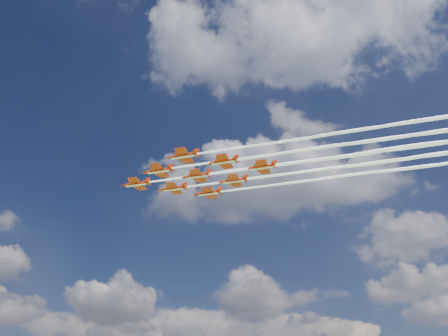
# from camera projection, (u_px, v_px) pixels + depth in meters

# --- Properties ---
(jet_lead) EXTENTS (156.96, 8.97, 2.62)m
(jet_lead) POSITION_uv_depth(u_px,v_px,m) (373.00, 152.00, 126.89)
(jet_lead) COLOR red
(jet_row2_port) EXTENTS (156.96, 8.97, 2.62)m
(jet_row2_port) POSITION_uv_depth(u_px,v_px,m) (413.00, 135.00, 119.18)
(jet_row2_port) COLOR red
(jet_row2_starb) EXTENTS (156.96, 8.97, 2.62)m
(jet_row2_starb) POSITION_uv_depth(u_px,v_px,m) (409.00, 158.00, 129.77)
(jet_row2_starb) COLOR red
(jet_row3_starb) EXTENTS (156.96, 8.97, 2.62)m
(jet_row3_starb) POSITION_uv_depth(u_px,v_px,m) (444.00, 164.00, 132.65)
(jet_row3_starb) COLOR red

